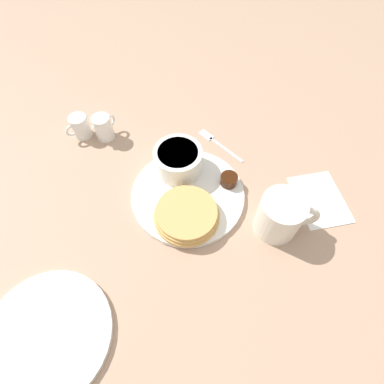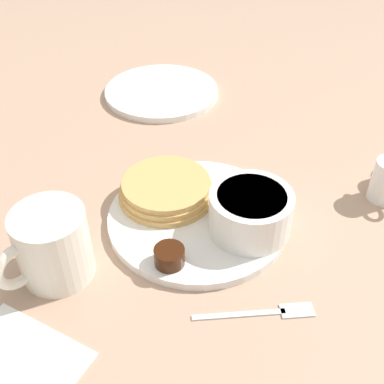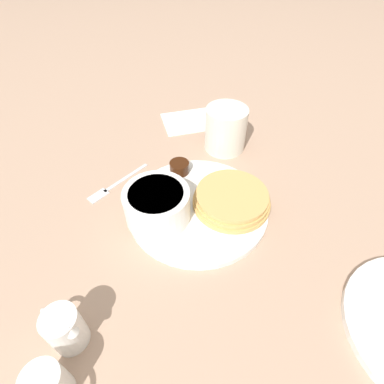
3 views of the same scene
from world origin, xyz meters
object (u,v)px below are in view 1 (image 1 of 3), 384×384
creamer_pitcher_near (103,127)px  plate (188,195)px  coffee_mug (281,216)px  creamer_pitcher_far (80,126)px  bowl (178,160)px  fork (216,142)px

creamer_pitcher_near → plate: bearing=51.2°
coffee_mug → creamer_pitcher_far: size_ratio=1.98×
bowl → creamer_pitcher_near: bowl is taller
creamer_pitcher_near → fork: 0.28m
bowl → coffee_mug: 0.25m
bowl → creamer_pitcher_near: bearing=-118.6°
plate → fork: 0.18m
creamer_pitcher_far → bowl: bearing=66.8°
creamer_pitcher_far → fork: size_ratio=0.56×
fork → creamer_pitcher_near: bearing=-92.3°
creamer_pitcher_near → fork: creamer_pitcher_near is taller
plate → bowl: bowl is taller
plate → bowl: size_ratio=2.29×
coffee_mug → fork: (-0.23, -0.12, -0.05)m
plate → creamer_pitcher_far: 0.33m
plate → creamer_pitcher_far: bearing=-122.7°
plate → creamer_pitcher_near: bearing=-128.8°
plate → creamer_pitcher_near: creamer_pitcher_near is taller
creamer_pitcher_near → creamer_pitcher_far: creamer_pitcher_near is taller
bowl → creamer_pitcher_far: bowl is taller
coffee_mug → creamer_pitcher_far: coffee_mug is taller
creamer_pitcher_far → coffee_mug: bearing=61.9°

